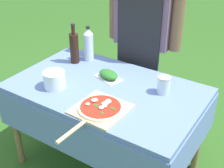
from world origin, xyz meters
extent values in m
plane|color=#2D5B1E|center=(0.00, 0.00, 0.00)|extent=(12.00, 12.00, 0.00)
cube|color=#607AB7|center=(0.00, 0.00, 0.71)|extent=(1.33, 0.81, 0.04)
cube|color=#607AB7|center=(0.00, -0.41, 0.55)|extent=(1.33, 0.01, 0.28)
cube|color=#607AB7|center=(0.00, 0.41, 0.55)|extent=(1.33, 0.01, 0.28)
cube|color=#607AB7|center=(-0.67, 0.00, 0.55)|extent=(0.01, 0.81, 0.28)
cube|color=#607AB7|center=(0.67, 0.00, 0.55)|extent=(0.01, 0.81, 0.28)
cylinder|color=olive|center=(-0.60, -0.35, 0.35)|extent=(0.05, 0.05, 0.69)
cylinder|color=olive|center=(-0.60, 0.35, 0.35)|extent=(0.05, 0.05, 0.69)
cylinder|color=olive|center=(0.60, 0.35, 0.35)|extent=(0.05, 0.05, 0.69)
cylinder|color=#4C4C51|center=(0.05, 0.60, 0.42)|extent=(0.12, 0.12, 0.84)
cylinder|color=#4C4C51|center=(-0.11, 0.59, 0.42)|extent=(0.12, 0.12, 0.84)
cube|color=#6B5166|center=(-0.03, 0.60, 1.15)|extent=(0.46, 0.22, 0.63)
cube|color=#232326|center=(-0.03, 0.49, 0.92)|extent=(0.36, 0.03, 0.91)
cylinder|color=brown|center=(0.23, 0.61, 1.12)|extent=(0.10, 0.10, 0.56)
cylinder|color=brown|center=(-0.30, 0.58, 1.12)|extent=(0.10, 0.10, 0.56)
cube|color=#D1B27F|center=(0.13, -0.25, 0.74)|extent=(0.32, 0.32, 0.01)
cylinder|color=#D1B27F|center=(0.12, -0.52, 0.74)|extent=(0.03, 0.23, 0.02)
cylinder|color=beige|center=(0.13, -0.25, 0.75)|extent=(0.28, 0.28, 0.01)
cylinder|color=#B22819|center=(0.13, -0.25, 0.76)|extent=(0.25, 0.25, 0.00)
ellipsoid|color=white|center=(0.15, -0.27, 0.77)|extent=(0.04, 0.04, 0.01)
ellipsoid|color=white|center=(0.06, -0.28, 0.77)|extent=(0.04, 0.04, 0.01)
ellipsoid|color=white|center=(0.15, -0.24, 0.77)|extent=(0.04, 0.05, 0.01)
ellipsoid|color=white|center=(0.07, -0.22, 0.77)|extent=(0.05, 0.06, 0.02)
ellipsoid|color=white|center=(0.15, -0.22, 0.77)|extent=(0.06, 0.06, 0.02)
ellipsoid|color=white|center=(0.15, -0.19, 0.77)|extent=(0.06, 0.06, 0.02)
ellipsoid|color=#286B23|center=(0.18, -0.31, 0.76)|extent=(0.03, 0.03, 0.00)
ellipsoid|color=#286B23|center=(0.10, -0.26, 0.76)|extent=(0.03, 0.03, 0.00)
ellipsoid|color=#286B23|center=(0.12, -0.27, 0.76)|extent=(0.03, 0.01, 0.00)
ellipsoid|color=#286B23|center=(0.09, -0.26, 0.76)|extent=(0.03, 0.03, 0.00)
ellipsoid|color=#286B23|center=(0.06, -0.21, 0.76)|extent=(0.03, 0.03, 0.00)
ellipsoid|color=#286B23|center=(0.21, -0.23, 0.76)|extent=(0.04, 0.02, 0.00)
cylinder|color=black|center=(-0.42, 0.19, 0.85)|extent=(0.07, 0.07, 0.24)
cylinder|color=black|center=(-0.42, 0.19, 1.00)|extent=(0.03, 0.03, 0.07)
cylinder|color=#232326|center=(-0.42, 0.19, 1.04)|extent=(0.03, 0.03, 0.02)
cylinder|color=silver|center=(-0.36, 0.29, 0.84)|extent=(0.08, 0.08, 0.22)
cone|color=silver|center=(-0.36, 0.29, 0.97)|extent=(0.08, 0.08, 0.05)
cylinder|color=#232326|center=(-0.36, 0.29, 1.01)|extent=(0.03, 0.03, 0.02)
cube|color=silver|center=(-0.05, 0.11, 0.73)|extent=(0.23, 0.18, 0.01)
ellipsoid|color=#286B23|center=(-0.05, 0.11, 0.76)|extent=(0.19, 0.15, 0.05)
cylinder|color=silver|center=(-0.30, -0.19, 0.79)|extent=(0.15, 0.15, 0.12)
cylinder|color=silver|center=(0.36, 0.15, 0.79)|extent=(0.09, 0.09, 0.11)
cylinder|color=#B22819|center=(0.36, 0.15, 0.77)|extent=(0.08, 0.08, 0.08)
cylinder|color=#B7B2A3|center=(0.36, 0.15, 0.85)|extent=(0.09, 0.09, 0.01)
camera|label=1|loc=(1.05, -1.53, 1.83)|focal=50.00mm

